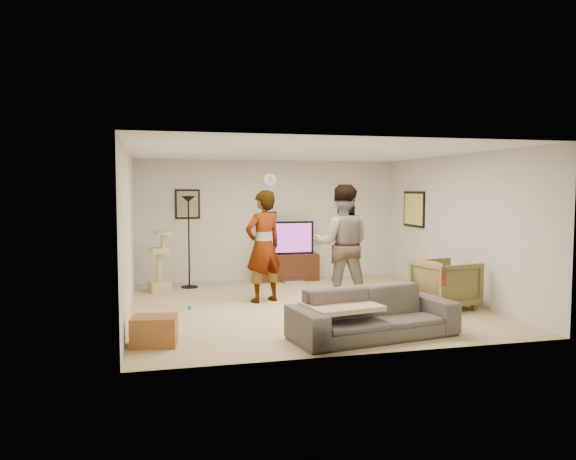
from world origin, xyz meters
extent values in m
cube|color=tan|center=(0.00, 0.00, -0.01)|extent=(5.50, 5.50, 0.02)
cube|color=white|center=(0.00, 0.00, 2.51)|extent=(5.50, 5.50, 0.02)
cube|color=beige|center=(0.00, 2.75, 1.25)|extent=(5.50, 0.04, 2.50)
cube|color=beige|center=(0.00, -2.75, 1.25)|extent=(5.50, 0.04, 2.50)
cube|color=beige|center=(-2.75, 0.00, 1.25)|extent=(0.04, 5.50, 2.50)
cube|color=beige|center=(2.75, 0.00, 1.25)|extent=(0.04, 5.50, 2.50)
cylinder|color=silver|center=(0.00, 2.72, 2.10)|extent=(0.26, 0.04, 0.26)
cube|color=black|center=(0.00, 2.69, 1.38)|extent=(0.25, 0.10, 0.10)
cube|color=gray|center=(-1.70, 2.73, 1.60)|extent=(0.42, 0.03, 0.52)
cube|color=#D4CA59|center=(2.73, 1.60, 1.50)|extent=(0.03, 0.78, 0.62)
cube|color=#361A0D|center=(0.30, 2.50, 0.28)|extent=(1.32, 0.45, 0.55)
cube|color=silver|center=(0.35, 2.11, 0.04)|extent=(0.40, 0.30, 0.07)
cube|color=black|center=(0.30, 2.50, 0.89)|extent=(1.15, 0.08, 0.68)
cube|color=#1C30F5|center=(0.30, 2.46, 0.89)|extent=(1.06, 0.01, 0.60)
cylinder|color=black|center=(-1.72, 2.13, 0.88)|extent=(0.32, 0.32, 1.76)
cube|color=tan|center=(-2.29, 1.82, 0.57)|extent=(0.44, 0.44, 1.14)
imported|color=#ABABAB|center=(-0.59, 0.47, 0.94)|extent=(0.81, 0.68, 1.89)
imported|color=#4B589C|center=(0.63, -0.03, 0.99)|extent=(1.13, 0.99, 1.98)
imported|color=#49463F|center=(0.34, -2.08, 0.31)|extent=(2.26, 1.19, 0.63)
cube|color=#C8AC8B|center=(-0.10, -2.08, 0.42)|extent=(1.01, 0.86, 0.06)
cylinder|color=#4D2B12|center=(1.33, -2.08, 0.75)|extent=(0.06, 0.06, 0.25)
imported|color=brown|center=(2.16, -0.70, 0.39)|extent=(0.99, 0.97, 0.78)
cube|color=brown|center=(-2.40, -1.79, 0.18)|extent=(0.59, 0.48, 0.36)
sphere|color=#09947E|center=(-1.85, 0.15, 0.03)|extent=(0.07, 0.07, 0.07)
camera|label=1|loc=(-2.40, -8.63, 1.91)|focal=34.57mm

